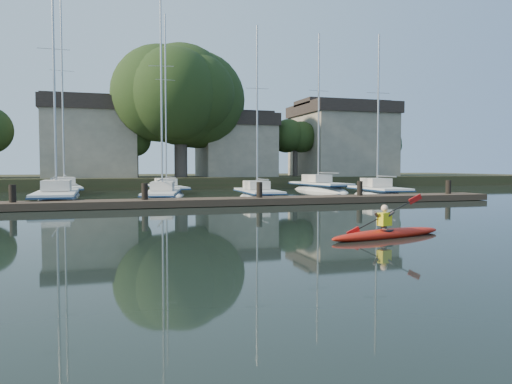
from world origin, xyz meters
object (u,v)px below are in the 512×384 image
object	(u,v)px
sailboat_2	(162,203)
kayak	(387,232)
sailboat_3	(258,202)
dock	(204,202)
sailboat_7	(319,193)
sailboat_1	(56,207)
sailboat_6	(167,195)
sailboat_5	(65,197)
sailboat_4	(378,199)

from	to	relation	value
sailboat_2	kayak	bearing A→B (deg)	-64.55
kayak	sailboat_3	distance (m)	17.33
dock	kayak	bearing A→B (deg)	-77.64
sailboat_2	sailboat_7	distance (m)	15.93
sailboat_1	sailboat_6	world-z (taller)	sailboat_6
kayak	sailboat_7	size ratio (longest dim) A/B	0.29
sailboat_1	dock	bearing A→B (deg)	-29.95
sailboat_1	sailboat_3	distance (m)	11.78
kayak	dock	size ratio (longest dim) A/B	0.12
dock	sailboat_5	bearing A→B (deg)	119.82
sailboat_2	sailboat_7	xyz separation A→B (m)	(13.87, 7.84, -0.04)
sailboat_1	kayak	bearing A→B (deg)	-59.45
kayak	sailboat_7	xyz separation A→B (m)	(9.46, 25.46, -0.38)
dock	sailboat_3	size ratio (longest dim) A/B	2.83
kayak	sailboat_5	xyz separation A→B (m)	(-10.45, 26.14, -0.35)
sailboat_2	sailboat_4	xyz separation A→B (m)	(14.46, -0.41, -0.03)
sailboat_1	sailboat_2	bearing A→B (deg)	5.41
sailboat_5	sailboat_4	bearing A→B (deg)	-29.66
sailboat_4	sailboat_5	size ratio (longest dim) A/B	0.79
sailboat_5	sailboat_7	world-z (taller)	sailboat_5
sailboat_4	sailboat_3	bearing A→B (deg)	-175.13
dock	sailboat_7	xyz separation A→B (m)	(12.26, 12.65, -0.42)
sailboat_3	sailboat_4	world-z (taller)	sailboat_4
kayak	dock	distance (m)	13.11
dock	sailboat_4	xyz separation A→B (m)	(12.86, 4.40, -0.40)
sailboat_2	sailboat_6	distance (m)	8.15
dock	sailboat_2	size ratio (longest dim) A/B	2.47
kayak	sailboat_2	xyz separation A→B (m)	(-4.41, 17.62, -0.33)
sailboat_4	sailboat_7	size ratio (longest dim) A/B	0.85
kayak	sailboat_6	xyz separation A→B (m)	(-3.11, 25.67, -0.33)
sailboat_1	sailboat_3	world-z (taller)	sailboat_1
sailboat_2	sailboat_6	size ratio (longest dim) A/B	0.94
kayak	sailboat_1	size ratio (longest dim) A/B	0.28
kayak	sailboat_3	xyz separation A→B (m)	(1.51, 17.26, -0.34)
sailboat_1	sailboat_6	bearing A→B (deg)	49.85
kayak	sailboat_3	world-z (taller)	sailboat_3
sailboat_3	sailboat_4	xyz separation A→B (m)	(8.55, -0.05, -0.02)
dock	sailboat_5	xyz separation A→B (m)	(-7.65, 13.34, -0.40)
sailboat_1	sailboat_4	xyz separation A→B (m)	(20.32, 0.20, 0.00)
sailboat_1	sailboat_2	xyz separation A→B (m)	(5.86, 0.61, 0.03)
sailboat_4	sailboat_7	bearing A→B (deg)	99.32
sailboat_1	sailboat_7	distance (m)	21.46
sailboat_3	sailboat_6	bearing A→B (deg)	122.16
dock	sailboat_4	world-z (taller)	sailboat_4
kayak	sailboat_7	bearing A→B (deg)	55.95
kayak	sailboat_7	world-z (taller)	sailboat_7
kayak	sailboat_3	size ratio (longest dim) A/B	0.35
sailboat_3	sailboat_7	xyz separation A→B (m)	(7.95, 8.20, -0.04)
sailboat_1	sailboat_7	xyz separation A→B (m)	(19.73, 8.45, -0.02)
sailboat_3	sailboat_6	size ratio (longest dim) A/B	0.82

